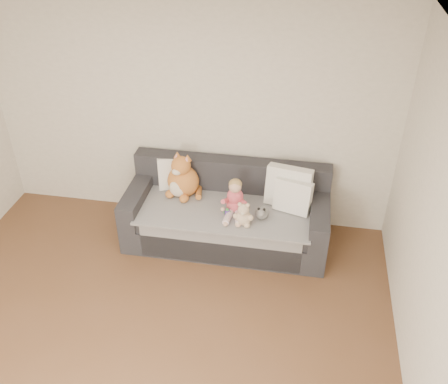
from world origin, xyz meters
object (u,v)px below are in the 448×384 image
(toddler, at_px, (235,199))
(sippy_cup, at_px, (227,212))
(plush_cat, at_px, (183,179))
(teddy_bear, at_px, (243,216))
(sofa, at_px, (227,215))

(toddler, height_order, sippy_cup, toddler)
(plush_cat, relative_size, teddy_bear, 2.01)
(sofa, bearing_deg, toddler, -53.47)
(plush_cat, distance_m, teddy_bear, 0.86)
(toddler, xyz_separation_m, plush_cat, (-0.62, 0.24, 0.03))
(sofa, distance_m, plush_cat, 0.64)
(teddy_bear, bearing_deg, toddler, 123.93)
(plush_cat, bearing_deg, sofa, 7.98)
(toddler, relative_size, sippy_cup, 3.96)
(sofa, height_order, plush_cat, plush_cat)
(sippy_cup, bearing_deg, teddy_bear, -32.02)
(plush_cat, bearing_deg, teddy_bear, -11.72)
(sippy_cup, bearing_deg, sofa, 100.43)
(toddler, relative_size, plush_cat, 0.74)
(teddy_bear, bearing_deg, sippy_cup, 150.06)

